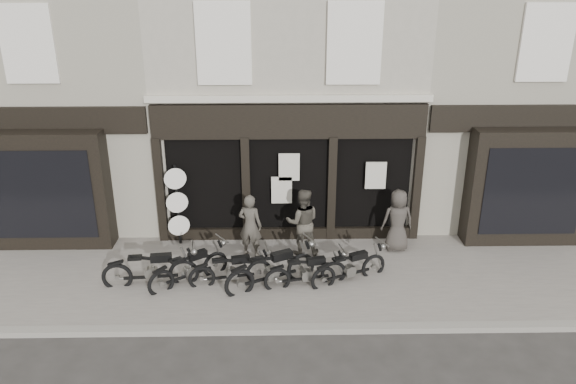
{
  "coord_description": "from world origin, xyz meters",
  "views": [
    {
      "loc": [
        -0.28,
        -11.11,
        7.17
      ],
      "look_at": [
        -0.05,
        1.6,
        2.03
      ],
      "focal_mm": 35.0,
      "sensor_mm": 36.0,
      "label": 1
    }
  ],
  "objects_px": {
    "motorcycle_3": "(272,272)",
    "man_centre": "(303,222)",
    "man_left": "(250,226)",
    "motorcycle_4": "(307,274)",
    "motorcycle_5": "(350,270)",
    "motorcycle_1": "(190,271)",
    "advert_sign_post": "(178,209)",
    "motorcycle_0": "(152,272)",
    "motorcycle_2": "(232,273)",
    "man_right": "(397,220)"
  },
  "relations": [
    {
      "from": "man_right",
      "to": "motorcycle_2",
      "type": "bearing_deg",
      "value": 16.52
    },
    {
      "from": "motorcycle_2",
      "to": "motorcycle_3",
      "type": "xyz_separation_m",
      "value": [
        0.96,
        -0.12,
        0.07
      ]
    },
    {
      "from": "motorcycle_3",
      "to": "man_centre",
      "type": "height_order",
      "value": "man_centre"
    },
    {
      "from": "motorcycle_1",
      "to": "man_right",
      "type": "distance_m",
      "value": 5.5
    },
    {
      "from": "motorcycle_1",
      "to": "motorcycle_4",
      "type": "height_order",
      "value": "motorcycle_1"
    },
    {
      "from": "man_centre",
      "to": "advert_sign_post",
      "type": "distance_m",
      "value": 3.36
    },
    {
      "from": "man_centre",
      "to": "motorcycle_0",
      "type": "bearing_deg",
      "value": 21.5
    },
    {
      "from": "motorcycle_0",
      "to": "motorcycle_2",
      "type": "xyz_separation_m",
      "value": [
        1.89,
        0.03,
        -0.05
      ]
    },
    {
      "from": "motorcycle_5",
      "to": "advert_sign_post",
      "type": "bearing_deg",
      "value": 131.34
    },
    {
      "from": "motorcycle_3",
      "to": "motorcycle_4",
      "type": "distance_m",
      "value": 0.82
    },
    {
      "from": "motorcycle_3",
      "to": "motorcycle_4",
      "type": "relative_size",
      "value": 1.09
    },
    {
      "from": "motorcycle_4",
      "to": "motorcycle_0",
      "type": "bearing_deg",
      "value": 166.07
    },
    {
      "from": "motorcycle_5",
      "to": "motorcycle_1",
      "type": "bearing_deg",
      "value": 155.62
    },
    {
      "from": "man_centre",
      "to": "advert_sign_post",
      "type": "relative_size",
      "value": 0.76
    },
    {
      "from": "motorcycle_1",
      "to": "motorcycle_3",
      "type": "xyz_separation_m",
      "value": [
        1.97,
        -0.19,
        0.04
      ]
    },
    {
      "from": "motorcycle_0",
      "to": "man_right",
      "type": "height_order",
      "value": "man_right"
    },
    {
      "from": "motorcycle_4",
      "to": "motorcycle_5",
      "type": "height_order",
      "value": "motorcycle_5"
    },
    {
      "from": "motorcycle_0",
      "to": "motorcycle_3",
      "type": "distance_m",
      "value": 2.85
    },
    {
      "from": "motorcycle_0",
      "to": "motorcycle_4",
      "type": "height_order",
      "value": "motorcycle_0"
    },
    {
      "from": "motorcycle_5",
      "to": "man_right",
      "type": "distance_m",
      "value": 2.18
    },
    {
      "from": "motorcycle_4",
      "to": "man_left",
      "type": "xyz_separation_m",
      "value": [
        -1.39,
        1.48,
        0.58
      ]
    },
    {
      "from": "motorcycle_4",
      "to": "advert_sign_post",
      "type": "bearing_deg",
      "value": 134.39
    },
    {
      "from": "motorcycle_3",
      "to": "man_centre",
      "type": "relative_size",
      "value": 1.21
    },
    {
      "from": "motorcycle_0",
      "to": "motorcycle_5",
      "type": "distance_m",
      "value": 4.71
    },
    {
      "from": "motorcycle_3",
      "to": "man_left",
      "type": "bearing_deg",
      "value": 84.41
    },
    {
      "from": "motorcycle_0",
      "to": "motorcycle_4",
      "type": "xyz_separation_m",
      "value": [
        3.67,
        -0.08,
        -0.05
      ]
    },
    {
      "from": "motorcycle_4",
      "to": "man_right",
      "type": "height_order",
      "value": "man_right"
    },
    {
      "from": "motorcycle_0",
      "to": "motorcycle_4",
      "type": "bearing_deg",
      "value": -7.42
    },
    {
      "from": "motorcycle_0",
      "to": "motorcycle_1",
      "type": "relative_size",
      "value": 1.24
    },
    {
      "from": "motorcycle_4",
      "to": "man_centre",
      "type": "distance_m",
      "value": 1.69
    },
    {
      "from": "motorcycle_4",
      "to": "advert_sign_post",
      "type": "relative_size",
      "value": 0.84
    },
    {
      "from": "motorcycle_5",
      "to": "man_right",
      "type": "height_order",
      "value": "man_right"
    },
    {
      "from": "motorcycle_3",
      "to": "man_right",
      "type": "height_order",
      "value": "man_right"
    },
    {
      "from": "man_centre",
      "to": "man_right",
      "type": "distance_m",
      "value": 2.51
    },
    {
      "from": "motorcycle_4",
      "to": "man_centre",
      "type": "bearing_deg",
      "value": 78.8
    },
    {
      "from": "motorcycle_1",
      "to": "motorcycle_4",
      "type": "relative_size",
      "value": 0.91
    },
    {
      "from": "motorcycle_5",
      "to": "man_left",
      "type": "relative_size",
      "value": 1.12
    },
    {
      "from": "motorcycle_0",
      "to": "motorcycle_2",
      "type": "bearing_deg",
      "value": -5.09
    },
    {
      "from": "motorcycle_1",
      "to": "motorcycle_3",
      "type": "distance_m",
      "value": 1.98
    },
    {
      "from": "man_centre",
      "to": "motorcycle_1",
      "type": "bearing_deg",
      "value": 25.9
    },
    {
      "from": "motorcycle_3",
      "to": "motorcycle_4",
      "type": "height_order",
      "value": "motorcycle_3"
    },
    {
      "from": "motorcycle_0",
      "to": "man_centre",
      "type": "bearing_deg",
      "value": 16.04
    },
    {
      "from": "motorcycle_0",
      "to": "motorcycle_5",
      "type": "relative_size",
      "value": 1.19
    },
    {
      "from": "motorcycle_1",
      "to": "man_centre",
      "type": "relative_size",
      "value": 1.02
    },
    {
      "from": "motorcycle_0",
      "to": "motorcycle_5",
      "type": "height_order",
      "value": "motorcycle_0"
    },
    {
      "from": "motorcycle_1",
      "to": "motorcycle_5",
      "type": "relative_size",
      "value": 0.96
    },
    {
      "from": "advert_sign_post",
      "to": "motorcycle_2",
      "type": "bearing_deg",
      "value": -69.25
    },
    {
      "from": "motorcycle_2",
      "to": "motorcycle_5",
      "type": "distance_m",
      "value": 2.83
    },
    {
      "from": "motorcycle_5",
      "to": "motorcycle_3",
      "type": "bearing_deg",
      "value": 161.28
    },
    {
      "from": "motorcycle_2",
      "to": "advert_sign_post",
      "type": "distance_m",
      "value": 2.7
    }
  ]
}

